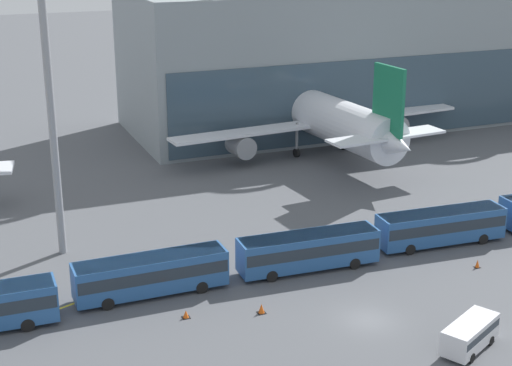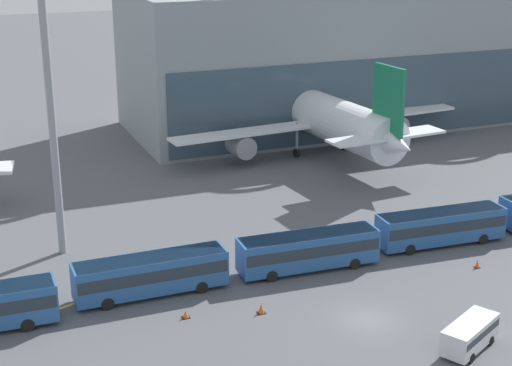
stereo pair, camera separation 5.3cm
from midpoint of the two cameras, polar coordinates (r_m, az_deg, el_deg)
ground_plane at (r=60.32m, az=8.17°, el=-9.84°), size 440.00×440.00×0.00m
terminal_building at (r=128.58m, az=15.44°, el=9.70°), size 107.44×23.34×32.99m
airliner_at_gate_far at (r=101.06m, az=4.48°, el=5.04°), size 40.93×39.66×13.52m
shuttle_bus_1 at (r=63.24m, az=-7.64°, el=-6.48°), size 12.29×2.83×3.24m
shuttle_bus_2 at (r=67.19m, az=3.85°, el=-4.80°), size 12.40×3.31×3.24m
shuttle_bus_3 at (r=74.13m, az=13.31°, el=-2.99°), size 12.42×3.47×3.24m
service_van_foreground at (r=57.40m, az=15.31°, el=-10.50°), size 5.55×4.17×2.10m
floodlight_mast at (r=68.31m, az=-14.99°, el=9.04°), size 2.36×2.36×30.73m
lane_stripe_4 at (r=62.38m, az=-15.61°, el=-9.37°), size 9.43×4.04×0.01m
traffic_cone_0 at (r=60.54m, az=0.41°, el=-9.12°), size 0.65×0.65×0.76m
traffic_cone_1 at (r=60.15m, az=-5.11°, el=-9.48°), size 0.61×0.61×0.61m
traffic_cone_2 at (r=70.64m, az=15.82°, el=-5.67°), size 0.50×0.50×0.73m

